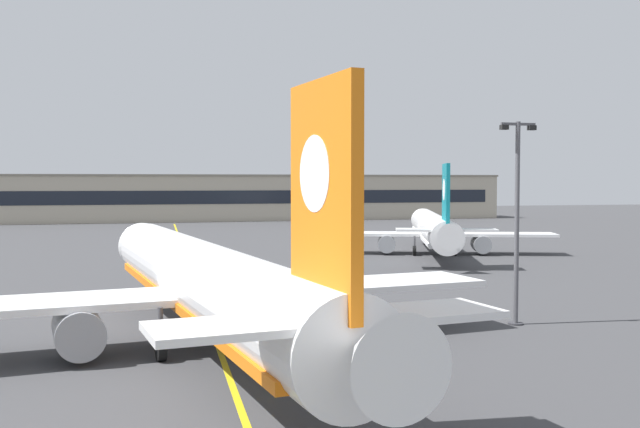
{
  "coord_description": "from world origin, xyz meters",
  "views": [
    {
      "loc": [
        -4.47,
        -26.05,
        8.54
      ],
      "look_at": [
        6.21,
        16.2,
        6.55
      ],
      "focal_mm": 40.55,
      "sensor_mm": 36.0,
      "label": 1
    }
  ],
  "objects_px": {
    "apron_lamp_post": "(517,219)",
    "airliner_background": "(434,229)",
    "safety_cone_by_nose_gear": "(212,292)",
    "airliner_foreground": "(205,282)"
  },
  "relations": [
    {
      "from": "apron_lamp_post",
      "to": "safety_cone_by_nose_gear",
      "type": "height_order",
      "value": "apron_lamp_post"
    },
    {
      "from": "safety_cone_by_nose_gear",
      "to": "apron_lamp_post",
      "type": "bearing_deg",
      "value": -42.87
    },
    {
      "from": "airliner_foreground",
      "to": "safety_cone_by_nose_gear",
      "type": "height_order",
      "value": "airliner_foreground"
    },
    {
      "from": "airliner_foreground",
      "to": "airliner_background",
      "type": "bearing_deg",
      "value": 53.78
    },
    {
      "from": "apron_lamp_post",
      "to": "airliner_foreground",
      "type": "bearing_deg",
      "value": -175.19
    },
    {
      "from": "apron_lamp_post",
      "to": "safety_cone_by_nose_gear",
      "type": "xyz_separation_m",
      "value": [
        -16.44,
        15.27,
        -6.06
      ]
    },
    {
      "from": "airliner_foreground",
      "to": "apron_lamp_post",
      "type": "distance_m",
      "value": 18.77
    },
    {
      "from": "airliner_foreground",
      "to": "airliner_background",
      "type": "xyz_separation_m",
      "value": [
        30.04,
        41.01,
        -0.41
      ]
    },
    {
      "from": "apron_lamp_post",
      "to": "airliner_background",
      "type": "bearing_deg",
      "value": 73.66
    },
    {
      "from": "airliner_foreground",
      "to": "safety_cone_by_nose_gear",
      "type": "relative_size",
      "value": 75.33
    }
  ]
}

